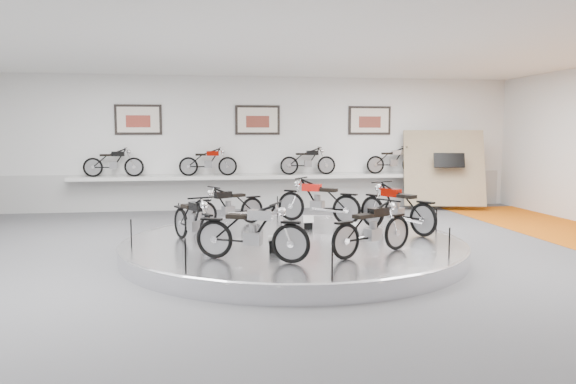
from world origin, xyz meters
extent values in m
plane|color=#555558|center=(0.00, 0.00, 0.00)|extent=(16.00, 16.00, 0.00)
plane|color=white|center=(0.00, 0.00, 4.00)|extent=(16.00, 16.00, 0.00)
plane|color=white|center=(0.00, 7.00, 2.00)|extent=(16.00, 0.00, 16.00)
plane|color=white|center=(0.00, -7.00, 2.00)|extent=(16.00, 0.00, 16.00)
cube|color=#BCBCBA|center=(0.00, 6.98, 0.55)|extent=(15.68, 0.04, 1.10)
cylinder|color=silver|center=(0.00, 0.30, 0.15)|extent=(6.40, 6.40, 0.30)
torus|color=#B2B2BA|center=(0.00, 0.30, 0.27)|extent=(6.40, 6.40, 0.10)
cube|color=silver|center=(0.00, 6.70, 1.00)|extent=(11.00, 0.55, 0.10)
cube|color=silver|center=(-3.50, 6.96, 2.70)|extent=(1.35, 0.06, 0.88)
cube|color=silver|center=(0.00, 6.96, 2.70)|extent=(1.35, 0.06, 0.88)
cube|color=silver|center=(3.50, 6.96, 2.70)|extent=(1.35, 0.06, 0.88)
cube|color=#94845D|center=(5.60, 6.10, 1.25)|extent=(2.56, 1.52, 2.30)
camera|label=1|loc=(-1.69, -10.01, 2.31)|focal=35.00mm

